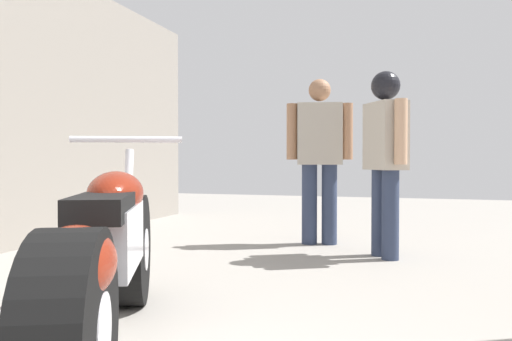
{
  "coord_description": "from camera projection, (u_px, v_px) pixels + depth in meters",
  "views": [
    {
      "loc": [
        0.85,
        -0.02,
        0.91
      ],
      "look_at": [
        -0.31,
        3.66,
        0.83
      ],
      "focal_mm": 35.8,
      "sensor_mm": 36.0,
      "label": 1
    }
  ],
  "objects": [
    {
      "name": "ground_plane",
      "position": [
        298.0,
        281.0,
        3.85
      ],
      "size": [
        17.96,
        17.96,
        0.0
      ],
      "primitive_type": "plane",
      "color": "gray"
    },
    {
      "name": "mechanic_in_blue",
      "position": [
        320.0,
        151.0,
        5.52
      ],
      "size": [
        0.72,
        0.36,
        1.79
      ],
      "color": "#2D3851",
      "rests_on": "ground_plane"
    },
    {
      "name": "motorcycle_maroon_cruiser",
      "position": [
        107.0,
        260.0,
        2.39
      ],
      "size": [
        1.17,
        2.15,
        1.06
      ],
      "color": "black",
      "rests_on": "ground_plane"
    },
    {
      "name": "mechanic_with_helmet",
      "position": [
        385.0,
        146.0,
        4.75
      ],
      "size": [
        0.45,
        0.64,
        1.74
      ],
      "color": "#2D3851",
      "rests_on": "ground_plane"
    }
  ]
}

